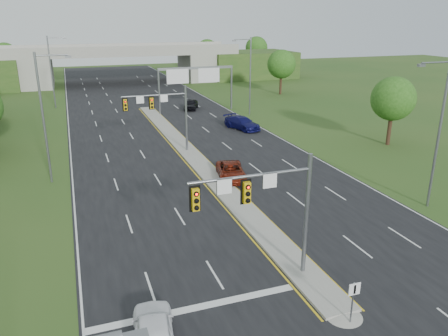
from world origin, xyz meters
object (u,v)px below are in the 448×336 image
Objects in this scene: signal_mast_far at (165,109)px; car_far_b at (242,123)px; sign_gantry at (195,77)px; overpass at (121,66)px; car_far_a at (231,171)px; keep_right_sign at (353,296)px; signal_mast_near at (269,201)px; car_white at (154,331)px; car_far_c at (191,104)px.

car_far_b is at bearing 32.27° from signal_mast_far.
car_far_b is (2.51, -12.76, -4.42)m from sign_gantry.
overpass is 64.52m from car_far_a.
signal_mast_far is 3.18× the size of keep_right_sign.
signal_mast_far is (0.00, 25.00, 0.00)m from signal_mast_near.
car_white is at bearing -96.13° from overpass.
car_far_b is (9.19, -47.84, -2.73)m from overpass.
sign_gantry is at bearing 65.89° from signal_mast_far.
car_far_b is at bearing 77.57° from car_far_a.
car_far_c is at bearing 68.23° from signal_mast_far.
signal_mast_near is 1.56× the size of car_white.
overpass is 14.50× the size of car_far_b.
sign_gantry is at bearing 92.42° from car_far_a.
car_far_c is at bearing 96.73° from sign_gantry.
overpass reaches higher than car_far_c.
sign_gantry is 2.33× the size of car_far_a.
car_white is at bearing -103.43° from signal_mast_far.
keep_right_sign is 0.03× the size of overpass.
sign_gantry is at bearing 82.30° from keep_right_sign.
keep_right_sign is 20.16m from car_far_a.
car_far_b is at bearing 75.93° from keep_right_sign.
signal_mast_far is 29.71m from keep_right_sign.
signal_mast_far is 21.91m from sign_gantry.
sign_gantry is 0.14× the size of overpass.
keep_right_sign is (2.26, -4.45, -3.21)m from signal_mast_near.
sign_gantry is at bearing -59.72° from car_far_c.
signal_mast_far reaches higher than car_far_c.
keep_right_sign is at bearing 177.77° from car_white.
overpass is 17.70× the size of car_far_c.
signal_mast_near is 34.43m from car_far_b.
car_far_c is at bearing 82.29° from car_far_b.
keep_right_sign is 0.49× the size of car_far_c.
sign_gantry is 2.10× the size of car_far_b.
keep_right_sign is 50.04m from sign_gantry.
overpass is 17.84× the size of car_white.
car_far_b is 1.22× the size of car_far_c.
keep_right_sign is 51.72m from car_far_c.
overpass reaches higher than sign_gantry.
keep_right_sign is 0.49× the size of car_white.
signal_mast_near is 8.23m from car_white.
car_far_a is at bearing -111.33° from car_white.
overpass is (-6.68, 35.08, -1.69)m from sign_gantry.
car_white is at bearing -156.91° from signal_mast_near.
car_far_b is (7.69, 16.60, 0.11)m from car_far_a.
overpass is at bearing 124.56° from car_far_c.
signal_mast_near reaches higher than keep_right_sign.
sign_gantry is at bearing -79.21° from overpass.
car_far_a is at bearing -68.10° from signal_mast_far.
signal_mast_near is 0.09× the size of overpass.
car_far_a is (3.76, -9.36, -4.01)m from signal_mast_far.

